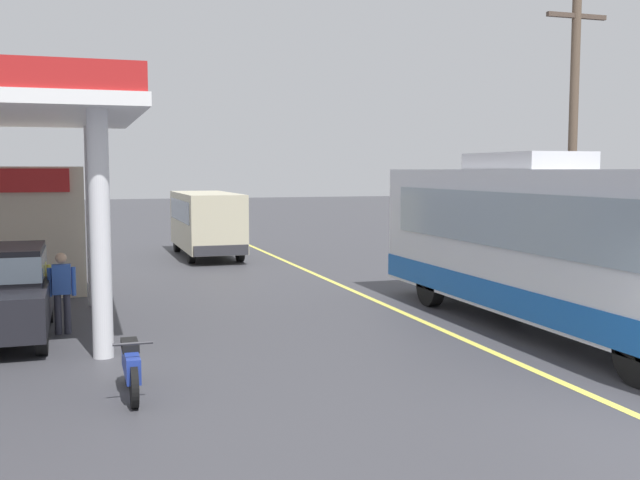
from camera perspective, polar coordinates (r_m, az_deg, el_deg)
The scene contains 9 objects.
ground at distance 28.42m, azimuth -3.34°, elevation -1.32°, with size 120.00×120.00×0.00m, color #38383D.
lane_divider_stripe at distance 23.66m, azimuth -0.28°, elevation -2.66°, with size 0.16×50.00×0.01m, color #D8CC4C.
coach_bus_main at distance 16.03m, azimuth 17.30°, elevation -0.58°, with size 2.60×11.04×3.69m.
car_at_pump at distance 15.86m, azimuth -23.03°, elevation -3.39°, with size 1.70×4.20×1.82m.
minibus_opposing_lane at distance 28.84m, azimuth -8.68°, elevation 1.66°, with size 2.04×6.13×2.44m.
motorcycle_parked_forecourt at distance 11.47m, azimuth -14.25°, elevation -9.28°, with size 0.55×1.80×0.92m.
pedestrian_near_pump at distance 16.47m, azimuth -20.76°, elevation -3.29°, with size 0.55×0.22×1.66m.
pedestrian_by_shop at distance 15.93m, azimuth -19.12°, elevation -3.52°, with size 0.55×0.22×1.66m.
utility_pole_roadside at distance 21.28m, azimuth 18.75°, elevation 7.38°, with size 1.80×0.24×7.97m.
Camera 1 is at (-7.11, -7.32, 3.32)m, focal length 41.89 mm.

